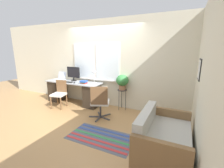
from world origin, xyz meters
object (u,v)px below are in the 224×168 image
object	(u,v)px
mouse	(74,83)
couch_loveseat	(162,138)
keyboard	(68,82)
desk_lamp	(94,74)
desk_chair_wooden	(59,93)
office_chair_swivel	(100,102)
plant_stand	(122,92)
laptop	(60,78)
monitor	(73,73)
book_stack	(84,82)
potted_plant	(122,81)

from	to	relation	value
mouse	couch_loveseat	size ratio (longest dim) A/B	0.05
keyboard	desk_lamp	world-z (taller)	desk_lamp
desk_chair_wooden	office_chair_swivel	xyz separation A→B (m)	(1.57, -0.18, 0.01)
mouse	plant_stand	world-z (taller)	mouse
laptop	desk_chair_wooden	size ratio (longest dim) A/B	0.42
laptop	desk_chair_wooden	distance (m)	0.82
monitor	mouse	world-z (taller)	monitor
office_chair_swivel	mouse	bearing A→B (deg)	-45.62
monitor	desk_chair_wooden	xyz separation A→B (m)	(-0.09, -0.60, -0.55)
book_stack	plant_stand	size ratio (longest dim) A/B	0.38
mouse	laptop	bearing A→B (deg)	162.97
laptop	potted_plant	world-z (taller)	potted_plant
laptop	mouse	distance (m)	0.89
keyboard	plant_stand	bearing A→B (deg)	11.85
mouse	potted_plant	world-z (taller)	potted_plant
laptop	desk_chair_wooden	bearing A→B (deg)	-49.20
desk_lamp	plant_stand	world-z (taller)	desk_lamp
laptop	plant_stand	distance (m)	2.35
mouse	couch_loveseat	world-z (taller)	mouse
keyboard	couch_loveseat	size ratio (longest dim) A/B	0.27
keyboard	desk_lamp	bearing A→B (deg)	16.46
monitor	office_chair_swivel	distance (m)	1.75
laptop	couch_loveseat	xyz separation A→B (m)	(3.71, -1.38, -0.55)
plant_stand	laptop	bearing A→B (deg)	-177.03
office_chair_swivel	potted_plant	xyz separation A→B (m)	(0.27, 0.86, 0.41)
desk_chair_wooden	potted_plant	size ratio (longest dim) A/B	1.85
keyboard	potted_plant	xyz separation A→B (m)	(1.77, 0.37, 0.12)
monitor	potted_plant	bearing A→B (deg)	2.92
potted_plant	desk_chair_wooden	bearing A→B (deg)	-159.56
monitor	office_chair_swivel	world-z (taller)	monitor
laptop	office_chair_swivel	distance (m)	2.22
laptop	office_chair_swivel	world-z (taller)	laptop
laptop	monitor	distance (m)	0.62
office_chair_swivel	plant_stand	distance (m)	0.91
desk_lamp	office_chair_swivel	bearing A→B (deg)	-49.22
office_chair_swivel	monitor	bearing A→B (deg)	-51.57
couch_loveseat	plant_stand	distance (m)	2.06
couch_loveseat	desk_chair_wooden	bearing A→B (deg)	75.82
keyboard	plant_stand	xyz separation A→B (m)	(1.77, 0.37, -0.21)
laptop	desk_lamp	size ratio (longest dim) A/B	0.86
book_stack	office_chair_swivel	distance (m)	1.13
plant_stand	potted_plant	distance (m)	0.33
mouse	plant_stand	xyz separation A→B (m)	(1.48, 0.38, -0.22)
mouse	potted_plant	size ratio (longest dim) A/B	0.16
desk_lamp	office_chair_swivel	xyz separation A→B (m)	(0.64, -0.74, -0.57)
potted_plant	office_chair_swivel	bearing A→B (deg)	-107.32
mouse	potted_plant	bearing A→B (deg)	14.39
keyboard	couch_loveseat	world-z (taller)	keyboard
keyboard	mouse	world-z (taller)	mouse
mouse	keyboard	bearing A→B (deg)	177.91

